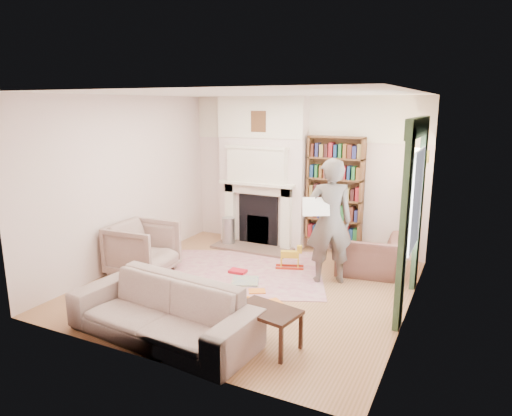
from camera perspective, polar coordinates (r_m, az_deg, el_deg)
The scene contains 25 objects.
floor at distance 6.91m, azimuth -0.93°, elevation -9.76°, with size 4.50×4.50×0.00m, color olive.
ceiling at distance 6.38m, azimuth -1.02°, elevation 14.14°, with size 4.50×4.50×0.00m, color white.
wall_back at distance 8.54m, azimuth 5.95°, elevation 4.32°, with size 4.50×4.50×0.00m, color beige.
wall_front at distance 4.67m, azimuth -13.68°, elevation -3.14°, with size 4.50×4.50×0.00m, color beige.
wall_left at distance 7.77m, azimuth -15.92°, elevation 3.06°, with size 4.50×4.50×0.00m, color beige.
wall_right at distance 5.85m, azimuth 19.05°, elevation -0.26°, with size 4.50×4.50×0.00m, color beige.
fireplace at distance 8.64m, azimuth 0.80°, elevation 4.40°, with size 1.70×0.58×2.80m.
bookcase at distance 8.25m, azimuth 9.83°, elevation 2.32°, with size 1.00×0.24×1.85m, color brown.
window at distance 6.23m, azimuth 19.43°, elevation 0.95°, with size 0.02×0.90×1.30m, color silver.
curtain_left at distance 5.61m, azimuth 17.99°, elevation -2.83°, with size 0.07×0.32×2.40m, color #2C442C.
curtain_right at distance 6.97m, azimuth 19.71°, elevation 0.02°, with size 0.07×0.32×2.40m, color #2C442C.
pelmet at distance 6.12m, azimuth 19.66°, elevation 9.53°, with size 0.09×1.70×0.24m, color #2C442C.
wall_sconce at distance 7.27m, azimuth 19.17°, elevation 6.17°, with size 0.20×0.24×0.24m, color gold, non-canonical shape.
rug at distance 7.45m, azimuth -2.74°, elevation -7.99°, with size 2.79×2.15×0.01m, color #C5AB95.
armchair_reading at distance 7.51m, azimuth 13.66°, elevation -5.65°, with size 0.98×0.86×0.64m, color #4B3028.
armchair_left at distance 7.47m, azimuth -13.96°, elevation -4.97°, with size 0.89×0.92×0.84m, color #A19985.
sofa at distance 5.49m, azimuth -11.63°, elevation -12.49°, with size 2.28×0.89×0.67m, color #B7AE97.
man_reading at distance 6.88m, azimuth 9.17°, elevation -1.67°, with size 0.69×0.45×1.90m, color #534942.
newspaper at distance 6.68m, azimuth 7.51°, elevation 0.17°, with size 0.40×0.02×0.28m, color white.
coffee_table at distance 5.25m, azimuth 1.40°, elevation -14.75°, with size 0.70×0.45×0.45m, color black, non-canonical shape.
paraffin_heater at distance 8.76m, azimuth -3.46°, elevation -2.94°, with size 0.24×0.24×0.55m, color #9DA0A4.
rocking_horse at distance 7.56m, azimuth 4.25°, elevation -6.12°, with size 0.46×0.18×0.41m, color gold, non-canonical shape.
board_game at distance 7.02m, azimuth -1.35°, elevation -9.14°, with size 0.40×0.40×0.03m, color #DEC64E.
game_box_lid at distance 7.39m, azimuth -2.29°, elevation -7.91°, with size 0.27×0.18×0.05m, color red.
comic_annuals at distance 6.47m, azimuth -0.14°, elevation -11.19°, with size 0.79×0.63×0.02m.
Camera 1 is at (2.91, -5.68, 2.66)m, focal length 32.00 mm.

